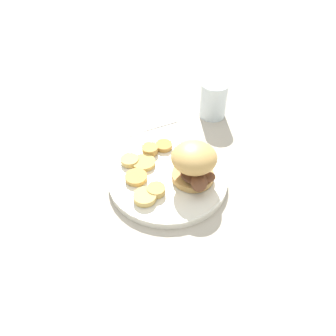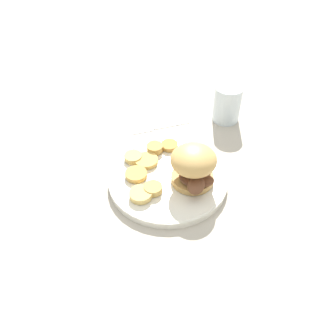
# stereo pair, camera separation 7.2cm
# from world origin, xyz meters

# --- Properties ---
(ground_plane) EXTENTS (4.00, 4.00, 0.00)m
(ground_plane) POSITION_xyz_m (0.00, 0.00, 0.00)
(ground_plane) COLOR #B2A899
(dinner_plate) EXTENTS (0.27, 0.27, 0.02)m
(dinner_plate) POSITION_xyz_m (0.00, 0.00, 0.01)
(dinner_plate) COLOR white
(dinner_plate) RESTS_ON ground_plane
(sandwich) EXTENTS (0.11, 0.10, 0.09)m
(sandwich) POSITION_xyz_m (0.05, 0.03, 0.07)
(sandwich) COLOR tan
(sandwich) RESTS_ON dinner_plate
(potato_round_0) EXTENTS (0.05, 0.05, 0.01)m
(potato_round_0) POSITION_xyz_m (0.00, -0.08, 0.03)
(potato_round_0) COLOR #DBB766
(potato_round_0) RESTS_ON dinner_plate
(potato_round_1) EXTENTS (0.06, 0.06, 0.01)m
(potato_round_1) POSITION_xyz_m (-0.07, 0.00, 0.02)
(potato_round_1) COLOR tan
(potato_round_1) RESTS_ON dinner_plate
(potato_round_2) EXTENTS (0.04, 0.04, 0.02)m
(potato_round_2) POSITION_xyz_m (-0.08, 0.04, 0.03)
(potato_round_2) COLOR tan
(potato_round_2) RESTS_ON dinner_plate
(potato_round_3) EXTENTS (0.05, 0.05, 0.01)m
(potato_round_3) POSITION_xyz_m (-0.05, -0.05, 0.02)
(potato_round_3) COLOR tan
(potato_round_3) RESTS_ON dinner_plate
(potato_round_4) EXTENTS (0.04, 0.04, 0.01)m
(potato_round_4) POSITION_xyz_m (-0.07, 0.08, 0.02)
(potato_round_4) COLOR #BC8942
(potato_round_4) RESTS_ON dinner_plate
(potato_round_5) EXTENTS (0.04, 0.04, 0.02)m
(potato_round_5) POSITION_xyz_m (0.01, -0.06, 0.03)
(potato_round_5) COLOR tan
(potato_round_5) RESTS_ON dinner_plate
(potato_round_6) EXTENTS (0.04, 0.04, 0.01)m
(potato_round_6) POSITION_xyz_m (-0.10, -0.01, 0.02)
(potato_round_6) COLOR #DBB766
(potato_round_6) RESTS_ON dinner_plate
(fork) EXTENTS (0.10, 0.15, 0.00)m
(fork) POSITION_xyz_m (-0.16, 0.14, 0.00)
(fork) COLOR silver
(fork) RESTS_ON ground_plane
(drinking_glass) EXTENTS (0.07, 0.07, 0.10)m
(drinking_glass) POSITION_xyz_m (-0.05, 0.30, 0.05)
(drinking_glass) COLOR silver
(drinking_glass) RESTS_ON ground_plane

